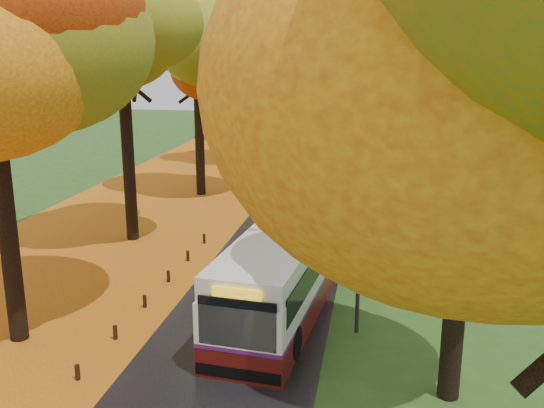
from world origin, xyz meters
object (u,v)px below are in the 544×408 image
(car_dark, at_px, (305,144))
(streetlamp_mid, at_px, (370,121))
(car_silver, at_px, (298,150))
(streetlamp_far, at_px, (375,96))
(car_white, at_px, (286,165))
(bus, at_px, (288,264))
(streetlamp_near, at_px, (354,199))

(car_dark, bearing_deg, streetlamp_mid, -50.14)
(streetlamp_mid, relative_size, car_silver, 1.71)
(streetlamp_far, bearing_deg, car_silver, -119.01)
(streetlamp_mid, distance_m, car_white, 8.49)
(streetlamp_far, xyz_separation_m, car_white, (-6.30, -17.92, -3.98))
(car_white, relative_size, car_silver, 0.86)
(streetlamp_mid, relative_size, bus, 0.67)
(streetlamp_far, xyz_separation_m, bus, (-2.41, -42.17, -3.06))
(streetlamp_mid, xyz_separation_m, streetlamp_far, (0.00, 22.00, 0.00))
(bus, bearing_deg, car_silver, 102.82)
(streetlamp_near, distance_m, car_silver, 33.48)
(streetlamp_far, distance_m, bus, 42.35)
(car_white, distance_m, car_dark, 11.30)
(streetlamp_mid, bearing_deg, streetlamp_near, -90.00)
(streetlamp_near, xyz_separation_m, car_dark, (-6.30, 37.38, -4.06))
(streetlamp_near, distance_m, streetlamp_mid, 22.00)
(bus, relative_size, car_silver, 2.55)
(car_white, height_order, car_dark, car_white)
(car_silver, bearing_deg, car_white, -89.93)
(streetlamp_far, bearing_deg, car_white, -109.36)
(car_silver, bearing_deg, streetlamp_mid, -59.32)
(car_dark, bearing_deg, car_white, -72.41)
(streetlamp_mid, distance_m, streetlamp_far, 22.00)
(car_white, bearing_deg, bus, -98.68)
(streetlamp_mid, bearing_deg, streetlamp_far, 90.00)
(streetlamp_near, relative_size, car_silver, 1.71)
(car_white, distance_m, car_silver, 6.57)
(bus, bearing_deg, streetlamp_near, -31.52)
(bus, xyz_separation_m, car_white, (-3.88, 24.25, -0.93))
(car_silver, height_order, car_dark, car_silver)
(streetlamp_mid, xyz_separation_m, car_silver, (-6.30, 10.65, -3.90))
(car_dark, bearing_deg, streetlamp_far, 64.04)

